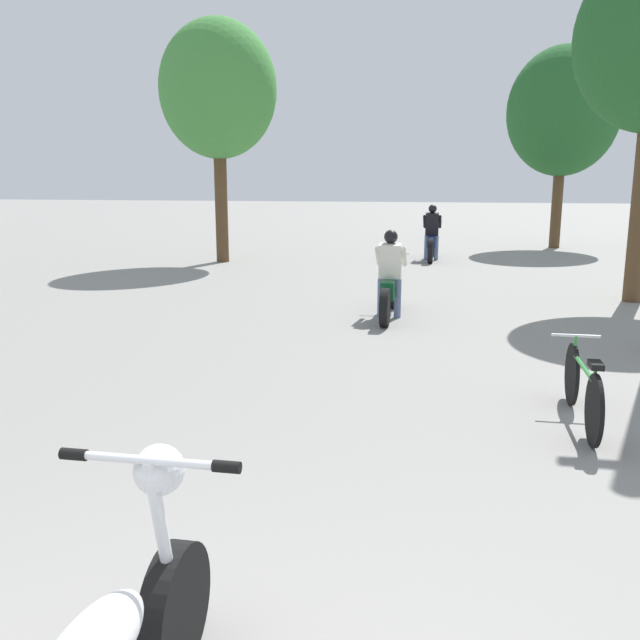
# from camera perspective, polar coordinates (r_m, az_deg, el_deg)

# --- Properties ---
(roadside_tree_right_far) EXTENTS (3.32, 2.99, 6.00)m
(roadside_tree_right_far) POSITION_cam_1_polar(r_m,az_deg,el_deg) (22.42, 19.82, 16.16)
(roadside_tree_right_far) COLOR #513A23
(roadside_tree_right_far) RESTS_ON ground
(roadside_tree_left) EXTENTS (2.94, 2.64, 5.98)m
(roadside_tree_left) POSITION_cam_1_polar(r_m,az_deg,el_deg) (17.85, -8.59, 18.57)
(roadside_tree_left) COLOR #513A23
(roadside_tree_left) RESTS_ON ground
(motorcycle_rider_lead) EXTENTS (0.50, 2.08, 1.36)m
(motorcycle_rider_lead) POSITION_cam_1_polar(r_m,az_deg,el_deg) (10.63, 5.89, 3.00)
(motorcycle_rider_lead) COLOR black
(motorcycle_rider_lead) RESTS_ON ground
(motorcycle_rider_far) EXTENTS (0.50, 2.14, 1.45)m
(motorcycle_rider_far) POSITION_cam_1_polar(r_m,az_deg,el_deg) (18.26, 9.38, 6.72)
(motorcycle_rider_far) COLOR black
(motorcycle_rider_far) RESTS_ON ground
(bicycle_parked) EXTENTS (0.44, 1.65, 0.71)m
(bicycle_parked) POSITION_cam_1_polar(r_m,az_deg,el_deg) (6.43, 21.24, -5.35)
(bicycle_parked) COLOR black
(bicycle_parked) RESTS_ON ground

